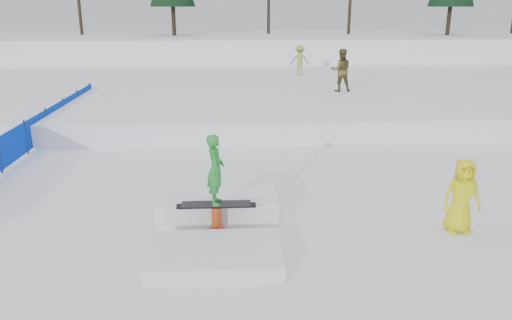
{
  "coord_description": "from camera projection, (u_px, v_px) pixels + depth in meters",
  "views": [
    {
      "loc": [
        -0.09,
        -8.94,
        4.51
      ],
      "look_at": [
        0.5,
        2.0,
        1.1
      ],
      "focal_mm": 35.0,
      "sensor_mm": 36.0,
      "label": 1
    }
  ],
  "objects": [
    {
      "name": "ground",
      "position": [
        236.0,
        243.0,
        9.87
      ],
      "size": [
        120.0,
        120.0,
        0.0
      ],
      "primitive_type": "plane",
      "color": "white"
    },
    {
      "name": "snow_berm",
      "position": [
        230.0,
        50.0,
        38.11
      ],
      "size": [
        60.0,
        14.0,
        2.4
      ],
      "primitive_type": "cube",
      "color": "white",
      "rests_on": "ground"
    },
    {
      "name": "snow_midrise",
      "position": [
        231.0,
        91.0,
        25.0
      ],
      "size": [
        50.0,
        18.0,
        0.8
      ],
      "primitive_type": "cube",
      "color": "white",
      "rests_on": "ground"
    },
    {
      "name": "safety_fence",
      "position": [
        26.0,
        137.0,
        15.66
      ],
      "size": [
        0.05,
        16.0,
        1.1
      ],
      "color": "#002AB7",
      "rests_on": "ground"
    },
    {
      "name": "walker_olive",
      "position": [
        341.0,
        70.0,
        22.18
      ],
      "size": [
        0.94,
        0.74,
        1.88
      ],
      "primitive_type": "imported",
      "rotation": [
        0.0,
        0.0,
        3.11
      ],
      "color": "#4B4520",
      "rests_on": "snow_midrise"
    },
    {
      "name": "walker_ygreen",
      "position": [
        300.0,
        60.0,
        27.6
      ],
      "size": [
        1.1,
        0.7,
        1.61
      ],
      "primitive_type": "imported",
      "rotation": [
        0.0,
        0.0,
        3.04
      ],
      "color": "olive",
      "rests_on": "snow_midrise"
    },
    {
      "name": "spectator_yellow",
      "position": [
        462.0,
        196.0,
        10.18
      ],
      "size": [
        0.77,
        0.51,
        1.57
      ],
      "primitive_type": "imported",
      "rotation": [
        0.0,
        0.0,
        -0.02
      ],
      "color": "#D4D10F",
      "rests_on": "ground"
    },
    {
      "name": "jib_rail_feature",
      "position": [
        217.0,
        209.0,
        10.73
      ],
      "size": [
        2.6,
        4.4,
        2.11
      ],
      "color": "white",
      "rests_on": "ground"
    }
  ]
}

